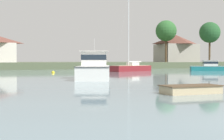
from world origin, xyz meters
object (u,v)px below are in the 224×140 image
at_px(sailboat_maroon, 131,70).
at_px(mooring_buoy_yellow, 53,72).
at_px(cruiser_white, 95,72).
at_px(cruiser_teal, 211,68).
at_px(dinghy_sand, 191,91).

xyz_separation_m(sailboat_maroon, mooring_buoy_yellow, (-13.93, -3.45, -0.20)).
bearing_deg(cruiser_white, sailboat_maroon, 57.40).
height_order(cruiser_white, sailboat_maroon, sailboat_maroon).
distance_m(cruiser_teal, mooring_buoy_yellow, 27.75).
bearing_deg(sailboat_maroon, cruiser_teal, -13.65).
bearing_deg(cruiser_teal, sailboat_maroon, 166.35).
relative_size(dinghy_sand, cruiser_teal, 0.49).
distance_m(cruiser_white, mooring_buoy_yellow, 15.75).
height_order(dinghy_sand, sailboat_maroon, sailboat_maroon).
bearing_deg(cruiser_teal, cruiser_white, -148.85).
xyz_separation_m(dinghy_sand, sailboat_maroon, (11.57, 35.50, 0.13)).
relative_size(cruiser_white, sailboat_maroon, 0.76).
xyz_separation_m(dinghy_sand, mooring_buoy_yellow, (-2.36, 32.05, -0.08)).
height_order(sailboat_maroon, cruiser_teal, sailboat_maroon).
distance_m(sailboat_maroon, mooring_buoy_yellow, 14.35).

